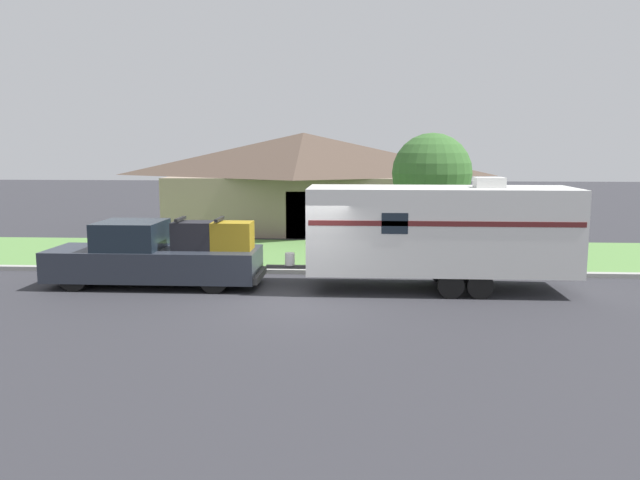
# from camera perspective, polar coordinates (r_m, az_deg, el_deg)

# --- Properties ---
(ground_plane) EXTENTS (120.00, 120.00, 0.00)m
(ground_plane) POSITION_cam_1_polar(r_m,az_deg,el_deg) (16.46, -1.80, -5.70)
(ground_plane) COLOR #2D2D33
(curb_strip) EXTENTS (80.00, 0.30, 0.14)m
(curb_strip) POSITION_cam_1_polar(r_m,az_deg,el_deg) (20.09, -0.80, -2.90)
(curb_strip) COLOR #999993
(curb_strip) RESTS_ON ground_plane
(lawn_strip) EXTENTS (80.00, 7.00, 0.03)m
(lawn_strip) POSITION_cam_1_polar(r_m,az_deg,el_deg) (23.68, -0.12, -1.29)
(lawn_strip) COLOR #568442
(lawn_strip) RESTS_ON ground_plane
(house_across_street) EXTENTS (13.36, 7.11, 4.74)m
(house_across_street) POSITION_cam_1_polar(r_m,az_deg,el_deg) (30.79, -1.52, 5.54)
(house_across_street) COLOR gray
(house_across_street) RESTS_ON ground_plane
(pickup_truck) EXTENTS (6.21, 2.01, 2.02)m
(pickup_truck) POSITION_cam_1_polar(r_m,az_deg,el_deg) (18.85, -14.70, -1.44)
(pickup_truck) COLOR black
(pickup_truck) RESTS_ON ground_plane
(travel_trailer) EXTENTS (8.65, 2.38, 3.20)m
(travel_trailer) POSITION_cam_1_polar(r_m,az_deg,el_deg) (17.92, 10.90, 0.94)
(travel_trailer) COLOR black
(travel_trailer) RESTS_ON ground_plane
(mailbox) EXTENTS (0.48, 0.20, 1.37)m
(mailbox) POSITION_cam_1_polar(r_m,az_deg,el_deg) (22.01, -18.10, 0.27)
(mailbox) COLOR brown
(mailbox) RESTS_ON ground_plane
(tree_in_yard) EXTENTS (2.92, 2.92, 4.56)m
(tree_in_yard) POSITION_cam_1_polar(r_m,az_deg,el_deg) (23.31, 10.19, 6.03)
(tree_in_yard) COLOR brown
(tree_in_yard) RESTS_ON ground_plane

